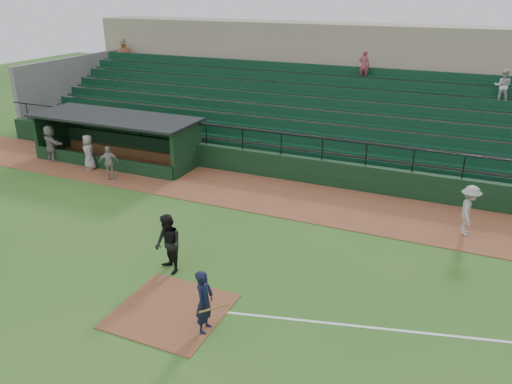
% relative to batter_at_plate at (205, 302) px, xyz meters
% --- Properties ---
extents(ground, '(90.00, 90.00, 0.00)m').
position_rel_batter_at_plate_xyz_m(ground, '(-1.32, 1.35, -0.91)').
color(ground, '#305D1E').
rests_on(ground, ground).
extents(warning_track, '(40.00, 4.00, 0.03)m').
position_rel_batter_at_plate_xyz_m(warning_track, '(-1.32, 9.35, -0.89)').
color(warning_track, brown).
rests_on(warning_track, ground).
extents(home_plate_dirt, '(3.00, 3.00, 0.03)m').
position_rel_batter_at_plate_xyz_m(home_plate_dirt, '(-1.32, 0.35, -0.89)').
color(home_plate_dirt, brown).
rests_on(home_plate_dirt, ground).
extents(foul_line, '(17.49, 4.44, 0.01)m').
position_rel_batter_at_plate_xyz_m(foul_line, '(6.68, 2.55, -0.90)').
color(foul_line, white).
rests_on(foul_line, ground).
extents(stadium_structure, '(38.00, 13.08, 6.40)m').
position_rel_batter_at_plate_xyz_m(stadium_structure, '(-1.32, 17.81, 1.39)').
color(stadium_structure, black).
rests_on(stadium_structure, ground).
extents(dugout, '(8.90, 3.20, 2.42)m').
position_rel_batter_at_plate_xyz_m(dugout, '(-11.07, 10.91, 0.42)').
color(dugout, black).
rests_on(dugout, ground).
extents(batter_at_plate, '(1.05, 0.72, 1.82)m').
position_rel_batter_at_plate_xyz_m(batter_at_plate, '(0.00, 0.00, 0.00)').
color(batter_at_plate, black).
rests_on(batter_at_plate, ground).
extents(umpire, '(1.21, 1.15, 1.98)m').
position_rel_batter_at_plate_xyz_m(umpire, '(-2.52, 2.17, 0.08)').
color(umpire, black).
rests_on(umpire, ground).
extents(runner, '(0.75, 1.26, 1.91)m').
position_rel_batter_at_plate_xyz_m(runner, '(6.09, 8.77, 0.08)').
color(runner, '#A39E99').
rests_on(runner, warning_track).
extents(dugout_player_a, '(1.02, 0.81, 1.62)m').
position_rel_batter_at_plate_xyz_m(dugout_player_a, '(-9.70, 8.11, -0.07)').
color(dugout_player_a, '#9E9994').
rests_on(dugout_player_a, warning_track).
extents(dugout_player_b, '(1.02, 0.98, 1.76)m').
position_rel_batter_at_plate_xyz_m(dugout_player_b, '(-11.52, 8.85, 0.00)').
color(dugout_player_b, gray).
rests_on(dugout_player_b, warning_track).
extents(dugout_player_c, '(1.86, 1.12, 1.91)m').
position_rel_batter_at_plate_xyz_m(dugout_player_c, '(-14.22, 9.07, 0.08)').
color(dugout_player_c, gray).
rests_on(dugout_player_c, warning_track).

